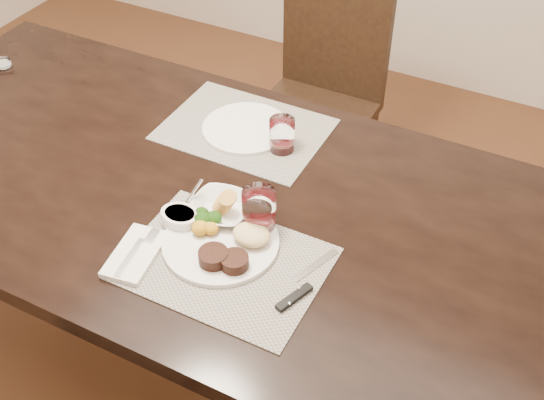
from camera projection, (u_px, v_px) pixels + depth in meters
The scene contains 14 objects.
ground_plane at pixel (202, 350), 2.30m from camera, with size 4.50×4.50×0.00m, color #462616.
dining_table at pixel (185, 205), 1.86m from camera, with size 2.00×1.00×0.75m.
chair_far at pixel (322, 90), 2.58m from camera, with size 0.42×0.42×0.90m.
placemat_near at pixel (224, 263), 1.58m from camera, with size 0.46×0.34×0.00m, color gray.
placemat_far at pixel (245, 129), 1.97m from camera, with size 0.46×0.34×0.00m, color gray.
dinner_plate at pixel (225, 242), 1.61m from camera, with size 0.28×0.28×0.05m.
napkin_fork at pixel (136, 254), 1.59m from camera, with size 0.12×0.19×0.02m.
steak_knife at pixel (300, 289), 1.52m from camera, with size 0.06×0.23×0.01m.
cracker_bowl at pixel (221, 208), 1.69m from camera, with size 0.17×0.17×0.07m.
sauce_ramekin at pixel (180, 218), 1.66m from camera, with size 0.10×0.15×0.08m.
wine_glass_near at pixel (259, 213), 1.63m from camera, with size 0.08×0.08×0.11m.
far_plate at pixel (246, 128), 1.97m from camera, with size 0.25×0.25×0.01m, color silver.
wine_glass_far at pixel (282, 136), 1.87m from camera, with size 0.07×0.07×0.10m.
salt_cellar at pixel (3, 64), 2.23m from camera, with size 0.05×0.05×0.02m.
Camera 1 is at (0.84, -1.11, 1.92)m, focal length 45.00 mm.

